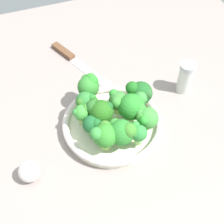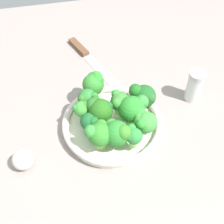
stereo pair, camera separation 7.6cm
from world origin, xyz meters
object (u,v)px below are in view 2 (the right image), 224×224
(broccoli_floret_1, at_px, (117,133))
(broccoli_floret_10, at_px, (133,136))
(garlic_bulb, at_px, (23,160))
(broccoli_floret_2, at_px, (119,102))
(broccoli_floret_3, at_px, (133,109))
(broccoli_floret_8, at_px, (94,83))
(broccoli_floret_0, at_px, (82,109))
(broccoli_floret_5, at_px, (143,96))
(broccoli_floret_9, at_px, (88,99))
(bowl, at_px, (112,123))
(knife, at_px, (86,55))
(broccoli_floret_11, at_px, (90,122))
(pepper_shaker, at_px, (194,86))
(broccoli_floret_4, at_px, (144,122))
(broccoli_floret_7, at_px, (99,108))
(broccoli_floret_6, at_px, (99,133))

(broccoli_floret_1, bearing_deg, broccoli_floret_10, -110.41)
(garlic_bulb, bearing_deg, broccoli_floret_2, -70.92)
(broccoli_floret_3, height_order, broccoli_floret_8, broccoli_floret_3)
(broccoli_floret_2, bearing_deg, broccoli_floret_0, 90.78)
(broccoli_floret_5, bearing_deg, broccoli_floret_9, 81.41)
(bowl, bearing_deg, knife, 4.17)
(broccoli_floret_1, bearing_deg, garlic_bulb, 89.07)
(broccoli_floret_8, distance_m, broccoli_floret_9, 0.06)
(broccoli_floret_2, distance_m, broccoli_floret_11, 0.09)
(pepper_shaker, bearing_deg, broccoli_floret_11, 104.68)
(broccoli_floret_0, bearing_deg, broccoli_floret_4, -117.10)
(broccoli_floret_11, bearing_deg, bowl, -67.73)
(broccoli_floret_4, distance_m, garlic_bulb, 0.30)
(broccoli_floret_7, relative_size, pepper_shaker, 0.79)
(broccoli_floret_10, distance_m, broccoli_floret_11, 0.11)
(broccoli_floret_0, height_order, broccoli_floret_11, broccoli_floret_0)
(bowl, relative_size, broccoli_floret_3, 3.30)
(broccoli_floret_4, relative_size, broccoli_floret_7, 0.86)
(broccoli_floret_7, bearing_deg, broccoli_floret_4, -121.35)
(bowl, relative_size, knife, 1.02)
(broccoli_floret_5, height_order, broccoli_floret_11, broccoli_floret_5)
(broccoli_floret_8, relative_size, broccoli_floret_11, 1.29)
(broccoli_floret_7, xyz_separation_m, broccoli_floret_9, (0.04, 0.02, -0.01))
(bowl, bearing_deg, broccoli_floret_8, 16.14)
(broccoli_floret_4, relative_size, broccoli_floret_10, 1.10)
(broccoli_floret_9, bearing_deg, broccoli_floret_4, -130.40)
(broccoli_floret_6, distance_m, knife, 0.37)
(bowl, bearing_deg, garlic_bulb, 106.86)
(broccoli_floret_5, bearing_deg, broccoli_floret_11, 108.99)
(broccoli_floret_2, distance_m, broccoli_floret_3, 0.04)
(broccoli_floret_2, bearing_deg, broccoli_floret_9, 68.11)
(pepper_shaker, bearing_deg, broccoli_floret_2, 99.68)
(broccoli_floret_1, distance_m, broccoli_floret_9, 0.13)
(broccoli_floret_1, bearing_deg, broccoli_floret_11, 47.99)
(broccoli_floret_9, bearing_deg, broccoli_floret_10, -147.62)
(broccoli_floret_0, xyz_separation_m, broccoli_floret_9, (0.03, -0.02, -0.00))
(broccoli_floret_5, distance_m, broccoli_floret_11, 0.15)
(broccoli_floret_1, bearing_deg, pepper_shaker, -62.61)
(broccoli_floret_9, xyz_separation_m, garlic_bulb, (-0.12, 0.18, -0.05))
(broccoli_floret_1, bearing_deg, bowl, -3.01)
(bowl, relative_size, pepper_shaker, 2.73)
(broccoli_floret_5, xyz_separation_m, pepper_shaker, (0.03, -0.16, -0.02))
(bowl, distance_m, broccoli_floret_6, 0.10)
(broccoli_floret_3, bearing_deg, broccoli_floret_9, 60.05)
(broccoli_floret_4, relative_size, pepper_shaker, 0.68)
(broccoli_floret_1, height_order, broccoli_floret_10, broccoli_floret_1)
(broccoli_floret_1, distance_m, broccoli_floret_4, 0.07)
(broccoli_floret_1, distance_m, knife, 0.38)
(broccoli_floret_5, distance_m, pepper_shaker, 0.16)
(pepper_shaker, bearing_deg, broccoli_floret_1, 117.39)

